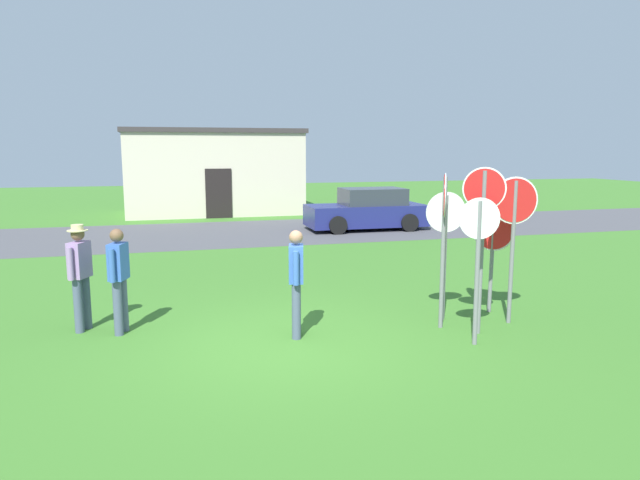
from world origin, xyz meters
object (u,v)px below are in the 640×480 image
object	(u,v)px
person_holding_notes	(80,271)
stop_sign_rear_right	(445,234)
stop_sign_rear_left	(478,248)
stop_sign_leaning_left	(444,224)
stop_sign_far_back	(514,224)
stop_sign_leaning_right	(481,220)
stop_sign_tallest	(483,224)
stop_sign_nearest	(493,242)
person_in_teal	(296,278)
parked_car_on_street	(367,211)
person_in_dark_shirt	(119,275)

from	to	relation	value
person_holding_notes	stop_sign_rear_right	bearing A→B (deg)	-9.50
stop_sign_rear_left	stop_sign_leaning_left	world-z (taller)	stop_sign_leaning_left
stop_sign_rear_left	person_holding_notes	size ratio (longest dim) A/B	1.28
stop_sign_far_back	stop_sign_rear_left	bearing A→B (deg)	-144.62
stop_sign_leaning_right	stop_sign_leaning_left	world-z (taller)	stop_sign_leaning_left
stop_sign_tallest	stop_sign_leaning_left	xyz separation A→B (m)	(-0.44, 0.44, -0.04)
stop_sign_nearest	person_in_teal	xyz separation A→B (m)	(-3.70, -0.44, -0.33)
parked_car_on_street	stop_sign_leaning_right	distance (m)	11.32
person_in_teal	person_holding_notes	xyz separation A→B (m)	(-3.27, 1.22, 0.03)
stop_sign_leaning_right	person_in_teal	bearing A→B (deg)	-179.83
stop_sign_leaning_left	person_in_teal	distance (m)	2.53
stop_sign_leaning_right	person_holding_notes	distance (m)	6.62
stop_sign_leaning_right	person_in_dark_shirt	size ratio (longest dim) A/B	1.48
stop_sign_far_back	person_holding_notes	distance (m)	7.11
stop_sign_nearest	stop_sign_tallest	xyz separation A→B (m)	(-0.86, -1.05, 0.49)
stop_sign_nearest	stop_sign_rear_right	world-z (taller)	stop_sign_rear_right
person_holding_notes	stop_sign_leaning_left	bearing A→B (deg)	-13.81
parked_car_on_street	stop_sign_leaning_right	size ratio (longest dim) A/B	1.72
stop_sign_leaning_right	person_in_dark_shirt	bearing A→B (deg)	171.23
person_in_teal	person_in_dark_shirt	world-z (taller)	same
parked_car_on_street	stop_sign_far_back	size ratio (longest dim) A/B	1.74
parked_car_on_street	person_holding_notes	world-z (taller)	person_holding_notes
parked_car_on_street	stop_sign_rear_right	bearing A→B (deg)	-103.31
stop_sign_leaning_right	person_in_teal	xyz separation A→B (m)	(-3.19, -0.01, -0.79)
stop_sign_leaning_left	stop_sign_far_back	bearing A→B (deg)	-3.37
stop_sign_rear_right	person_holding_notes	bearing A→B (deg)	170.50
stop_sign_nearest	stop_sign_rear_right	size ratio (longest dim) A/B	0.85
stop_sign_leaning_left	person_in_dark_shirt	world-z (taller)	stop_sign_leaning_left
stop_sign_tallest	stop_sign_nearest	bearing A→B (deg)	50.84
stop_sign_tallest	stop_sign_far_back	bearing A→B (deg)	24.34
stop_sign_leaning_right	stop_sign_far_back	bearing A→B (deg)	-29.62
stop_sign_leaning_right	stop_sign_rear_right	world-z (taller)	stop_sign_leaning_right
stop_sign_tallest	stop_sign_leaning_left	size ratio (longest dim) A/B	1.04
stop_sign_leaning_left	person_in_dark_shirt	xyz separation A→B (m)	(-5.07, 1.09, -0.77)
stop_sign_rear_left	person_in_teal	world-z (taller)	stop_sign_rear_left
stop_sign_far_back	person_in_dark_shirt	bearing A→B (deg)	169.58
person_holding_notes	stop_sign_tallest	bearing A→B (deg)	-16.66
person_in_dark_shirt	stop_sign_rear_left	bearing A→B (deg)	-20.67
stop_sign_leaning_left	person_holding_notes	distance (m)	5.89
stop_sign_tallest	person_in_dark_shirt	distance (m)	5.77
stop_sign_nearest	stop_sign_rear_right	bearing A→B (deg)	-168.57
parked_car_on_street	stop_sign_leaning_left	size ratio (longest dim) A/B	1.69
stop_sign_rear_right	stop_sign_leaning_left	bearing A→B (deg)	-121.24
parked_car_on_street	stop_sign_leaning_left	world-z (taller)	stop_sign_leaning_left
stop_sign_leaning_right	parked_car_on_street	bearing A→B (deg)	79.64
parked_car_on_street	stop_sign_rear_right	xyz separation A→B (m)	(-2.57, -10.87, 0.81)
stop_sign_far_back	stop_sign_leaning_left	bearing A→B (deg)	176.63
stop_sign_rear_left	person_in_dark_shirt	distance (m)	5.57
stop_sign_rear_left	person_in_dark_shirt	xyz separation A→B (m)	(-5.19, 1.96, -0.52)
stop_sign_leaning_right	stop_sign_tallest	world-z (taller)	stop_sign_tallest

